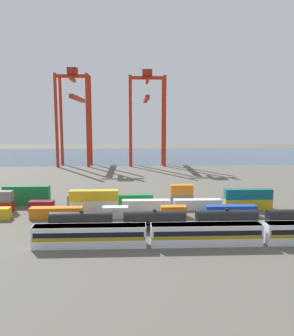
{
  "coord_description": "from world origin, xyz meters",
  "views": [
    {
      "loc": [
        -3.85,
        -78.41,
        22.35
      ],
      "look_at": [
        0.66,
        27.79,
        7.48
      ],
      "focal_mm": 35.81,
      "sensor_mm": 36.0,
      "label": 1
    }
  ],
  "objects_px": {
    "freight_tank_row": "(226,219)",
    "shipping_container_3": "(173,211)",
    "shipping_container_18": "(182,199)",
    "shipping_container_1": "(57,213)",
    "shipping_container_8": "(94,205)",
    "gantry_crane_central": "(147,108)",
    "gantry_crane_west": "(75,107)",
    "passenger_train": "(206,233)"
  },
  "relations": [
    {
      "from": "shipping_container_18",
      "to": "gantry_crane_central",
      "type": "height_order",
      "value": "gantry_crane_central"
    },
    {
      "from": "shipping_container_3",
      "to": "gantry_crane_west",
      "type": "xyz_separation_m",
      "value": [
        -38.84,
        97.39,
        27.97
      ]
    },
    {
      "from": "freight_tank_row",
      "to": "shipping_container_3",
      "type": "distance_m",
      "value": 13.61
    },
    {
      "from": "passenger_train",
      "to": "shipping_container_1",
      "type": "xyz_separation_m",
      "value": [
        -31.06,
        18.23,
        -0.84
      ]
    },
    {
      "from": "shipping_container_1",
      "to": "shipping_container_8",
      "type": "distance_m",
      "value": 10.25
    },
    {
      "from": "shipping_container_3",
      "to": "gantry_crane_west",
      "type": "relative_size",
      "value": 0.12
    },
    {
      "from": "passenger_train",
      "to": "shipping_container_8",
      "type": "bearing_deg",
      "value": 133.09
    },
    {
      "from": "freight_tank_row",
      "to": "shipping_container_8",
      "type": "xyz_separation_m",
      "value": [
        -29.33,
        15.66,
        -0.72
      ]
    },
    {
      "from": "gantry_crane_west",
      "to": "shipping_container_18",
      "type": "bearing_deg",
      "value": -63.23
    },
    {
      "from": "passenger_train",
      "to": "shipping_container_3",
      "type": "distance_m",
      "value": 18.63
    },
    {
      "from": "shipping_container_1",
      "to": "gantry_crane_central",
      "type": "bearing_deg",
      "value": 75.46
    },
    {
      "from": "passenger_train",
      "to": "gantry_crane_central",
      "type": "relative_size",
      "value": 1.31
    },
    {
      "from": "freight_tank_row",
      "to": "gantry_crane_west",
      "type": "height_order",
      "value": "gantry_crane_west"
    },
    {
      "from": "shipping_container_1",
      "to": "gantry_crane_west",
      "type": "bearing_deg",
      "value": 96.75
    },
    {
      "from": "shipping_container_8",
      "to": "passenger_train",
      "type": "bearing_deg",
      "value": -46.91
    },
    {
      "from": "passenger_train",
      "to": "shipping_container_18",
      "type": "xyz_separation_m",
      "value": [
        0.03,
        31.13,
        -0.84
      ]
    },
    {
      "from": "passenger_train",
      "to": "shipping_container_18",
      "type": "relative_size",
      "value": 10.31
    },
    {
      "from": "freight_tank_row",
      "to": "gantry_crane_central",
      "type": "relative_size",
      "value": 1.53
    },
    {
      "from": "shipping_container_3",
      "to": "shipping_container_18",
      "type": "bearing_deg",
      "value": 73.67
    },
    {
      "from": "passenger_train",
      "to": "shipping_container_3",
      "type": "xyz_separation_m",
      "value": [
        -3.75,
        18.23,
        -0.84
      ]
    },
    {
      "from": "shipping_container_3",
      "to": "gantry_crane_west",
      "type": "bearing_deg",
      "value": 111.74
    },
    {
      "from": "freight_tank_row",
      "to": "shipping_container_1",
      "type": "distance_m",
      "value": 38.43
    },
    {
      "from": "gantry_crane_central",
      "to": "shipping_container_18",
      "type": "bearing_deg",
      "value": -85.96
    },
    {
      "from": "shipping_container_18",
      "to": "gantry_crane_central",
      "type": "relative_size",
      "value": 0.13
    },
    {
      "from": "freight_tank_row",
      "to": "gantry_crane_west",
      "type": "bearing_deg",
      "value": 114.61
    },
    {
      "from": "shipping_container_8",
      "to": "gantry_crane_central",
      "type": "bearing_deg",
      "value": 79.25
    },
    {
      "from": "shipping_container_1",
      "to": "shipping_container_3",
      "type": "xyz_separation_m",
      "value": [
        27.3,
        0.0,
        0.0
      ]
    },
    {
      "from": "freight_tank_row",
      "to": "shipping_container_18",
      "type": "bearing_deg",
      "value": 105.7
    },
    {
      "from": "shipping_container_1",
      "to": "gantry_crane_west",
      "type": "xyz_separation_m",
      "value": [
        -11.53,
        97.39,
        27.97
      ]
    },
    {
      "from": "gantry_crane_central",
      "to": "freight_tank_row",
      "type": "bearing_deg",
      "value": -83.47
    },
    {
      "from": "shipping_container_3",
      "to": "shipping_container_8",
      "type": "height_order",
      "value": "same"
    },
    {
      "from": "gantry_crane_west",
      "to": "gantry_crane_central",
      "type": "relative_size",
      "value": 1.01
    },
    {
      "from": "passenger_train",
      "to": "shipping_container_8",
      "type": "relative_size",
      "value": 5.15
    },
    {
      "from": "freight_tank_row",
      "to": "shipping_container_8",
      "type": "height_order",
      "value": "freight_tank_row"
    },
    {
      "from": "freight_tank_row",
      "to": "shipping_container_3",
      "type": "height_order",
      "value": "freight_tank_row"
    },
    {
      "from": "shipping_container_18",
      "to": "gantry_crane_central",
      "type": "distance_m",
      "value": 88.64
    },
    {
      "from": "freight_tank_row",
      "to": "shipping_container_3",
      "type": "bearing_deg",
      "value": 137.32
    },
    {
      "from": "shipping_container_18",
      "to": "shipping_container_3",
      "type": "bearing_deg",
      "value": -106.33
    },
    {
      "from": "passenger_train",
      "to": "gantry_crane_west",
      "type": "relative_size",
      "value": 1.29
    },
    {
      "from": "gantry_crane_west",
      "to": "gantry_crane_central",
      "type": "xyz_separation_m",
      "value": [
        36.67,
        -0.45,
        -0.41
      ]
    },
    {
      "from": "shipping_container_8",
      "to": "gantry_crane_west",
      "type": "height_order",
      "value": "gantry_crane_west"
    },
    {
      "from": "shipping_container_1",
      "to": "shipping_container_18",
      "type": "xyz_separation_m",
      "value": [
        31.08,
        12.9,
        0.0
      ]
    }
  ]
}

